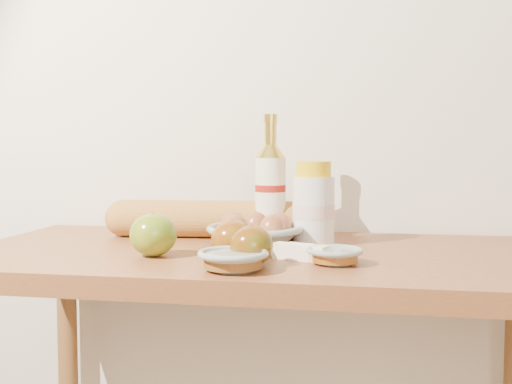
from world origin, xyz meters
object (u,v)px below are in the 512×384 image
at_px(egg_bowl, 255,233).
at_px(baguette, 215,219).
at_px(bourbon_bottle, 270,189).
at_px(cream_bottle, 313,206).
at_px(table, 259,310).

height_order(egg_bowl, baguette, baguette).
relative_size(bourbon_bottle, cream_bottle, 1.58).
height_order(table, bourbon_bottle, bourbon_bottle).
relative_size(table, baguette, 2.32).
bearing_deg(cream_bottle, baguette, 141.14).
distance_m(bourbon_bottle, egg_bowl, 0.14).
bearing_deg(baguette, bourbon_bottle, -9.09).
distance_m(table, cream_bottle, 0.25).
distance_m(bourbon_bottle, baguette, 0.15).
xyz_separation_m(table, cream_bottle, (0.10, 0.09, 0.21)).
distance_m(cream_bottle, egg_bowl, 0.14).
distance_m(egg_bowl, baguette, 0.17).
relative_size(egg_bowl, baguette, 0.42).
bearing_deg(egg_bowl, cream_bottle, 25.19).
relative_size(cream_bottle, egg_bowl, 0.81).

